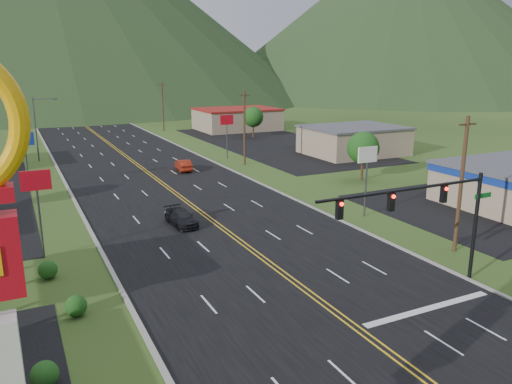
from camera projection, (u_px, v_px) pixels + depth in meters
name	position (u px, v px, depth m)	size (l,w,h in m)	color
traffic_signal	(430.00, 207.00, 29.29)	(13.10, 0.43, 7.00)	black
streetlight_west	(38.00, 125.00, 70.23)	(3.28, 0.25, 9.00)	#59595E
building_east_mid	(354.00, 140.00, 76.63)	(14.40, 11.40, 4.30)	gray
building_east_far	(237.00, 119.00, 105.31)	(16.40, 12.40, 4.50)	gray
pole_sign_west_a	(37.00, 190.00, 34.50)	(2.00, 0.18, 6.40)	#59595E
pole_sign_west_b	(25.00, 145.00, 53.62)	(2.00, 0.18, 6.40)	#59595E
pole_sign_east_a	(367.00, 162.00, 44.32)	(2.00, 0.18, 6.40)	#59595E
pole_sign_east_b	(227.00, 124.00, 72.13)	(2.00, 0.18, 6.40)	#59595E
tree_east_a	(363.00, 148.00, 58.89)	(3.84, 3.84, 5.82)	#382314
tree_east_b	(253.00, 117.00, 93.62)	(3.84, 3.84, 5.82)	#382314
utility_pole_a	(461.00, 184.00, 35.82)	(1.60, 0.28, 10.00)	#382314
utility_pole_b	(244.00, 127.00, 67.98)	(1.60, 0.28, 10.00)	#382314
utility_pole_c	(163.00, 106.00, 102.74)	(1.60, 0.28, 10.00)	#382314
utility_pole_d	(122.00, 96.00, 137.51)	(1.60, 0.28, 10.00)	#382314
mountain_ne	(402.00, 15.00, 223.37)	(180.00, 180.00, 70.00)	#1D3518
car_dark_mid	(181.00, 218.00, 42.81)	(1.82, 4.48, 1.30)	black
car_red_far	(183.00, 165.00, 64.82)	(1.53, 4.39, 1.45)	maroon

